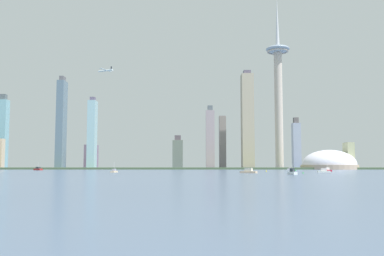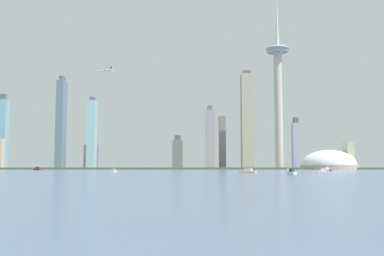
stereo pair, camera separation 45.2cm
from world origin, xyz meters
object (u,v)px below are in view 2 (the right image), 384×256
skyscraper_2 (221,142)px  boat_6 (37,169)px  skyscraper_10 (91,134)px  channel_buoy_1 (294,170)px  skyscraper_7 (209,139)px  boat_4 (289,169)px  skyscraper_6 (295,145)px  skyscraper_8 (246,121)px  boat_0 (322,171)px  observation_tower (277,82)px  airplane (104,70)px  boat_5 (247,171)px  skyscraper_0 (347,156)px  skyscraper_1 (177,154)px  skyscraper_3 (60,124)px  boat_1 (326,170)px  boat_2 (113,171)px  skyscraper_9 (0,133)px  stadium_dome (328,165)px  channel_buoy_2 (302,172)px  channel_buoy_0 (265,171)px

skyscraper_2 → boat_6: (-285.46, -216.57, -50.38)m
skyscraper_10 → channel_buoy_1: bearing=-30.2°
skyscraper_10 → skyscraper_7: bearing=4.4°
skyscraper_10 → boat_6: skyscraper_10 is taller
boat_4 → skyscraper_6: bearing=91.7°
skyscraper_8 → boat_4: 157.80m
boat_0 → boat_4: boat_0 is taller
observation_tower → airplane: size_ratio=10.46×
skyscraper_6 → boat_5: 460.79m
skyscraper_0 → skyscraper_8: skyscraper_8 is taller
skyscraper_2 → skyscraper_10: 253.03m
skyscraper_6 → boat_6: (-430.94, -212.96, -45.38)m
skyscraper_1 → skyscraper_10: (-151.56, -79.44, 32.78)m
skyscraper_7 → skyscraper_3: bearing=-177.1°
skyscraper_2 → boat_1: size_ratio=8.83×
boat_2 → boat_4: (232.09, 226.35, 0.06)m
boat_5 → airplane: airplane is taller
skyscraper_9 → stadium_dome: bearing=-7.5°
skyscraper_8 → airplane: bearing=-179.4°
skyscraper_2 → boat_1: (97.97, -338.98, -50.47)m
boat_2 → boat_6: boat_6 is taller
skyscraper_0 → skyscraper_2: bearing=158.4°
boat_0 → boat_1: boat_1 is taller
boat_6 → channel_buoy_1: (364.62, -48.04, -0.83)m
skyscraper_0 → channel_buoy_1: bearing=-127.8°
boat_0 → boat_5: (-83.89, -41.58, 0.19)m
skyscraper_1 → boat_4: bearing=-44.4°
boat_1 → observation_tower: bearing=-113.6°
boat_4 → boat_2: bearing=-116.8°
boat_6 → skyscraper_10: bearing=106.7°
skyscraper_10 → channel_buoy_1: (319.54, -186.33, -61.93)m
skyscraper_1 → boat_2: (-51.27, -403.48, -28.74)m
skyscraper_8 → channel_buoy_2: (-2.08, -394.67, -88.93)m
skyscraper_1 → boat_1: bearing=-61.2°
skyscraper_10 → boat_2: skyscraper_10 is taller
skyscraper_9 → boat_1: (534.73, -334.98, -68.70)m
observation_tower → skyscraper_8: bearing=175.6°
channel_buoy_2 → airplane: size_ratio=0.05×
boat_2 → boat_4: size_ratio=1.24×
skyscraper_2 → airplane: (-223.11, -57.43, 131.99)m
skyscraper_3 → skyscraper_6: size_ratio=1.67×
stadium_dome → skyscraper_3: (-479.98, 9.77, 74.18)m
observation_tower → skyscraper_3: size_ratio=1.94×
skyscraper_0 → boat_0: (-140.89, -308.33, -22.17)m
skyscraper_0 → skyscraper_3: 518.24m
channel_buoy_0 → skyscraper_8: bearing=86.6°
airplane → stadium_dome: bearing=-158.3°
skyscraper_10 → stadium_dome: bearing=-0.9°
boat_2 → channel_buoy_2: (180.72, -47.21, -0.54)m
skyscraper_7 → boat_1: size_ratio=9.90×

